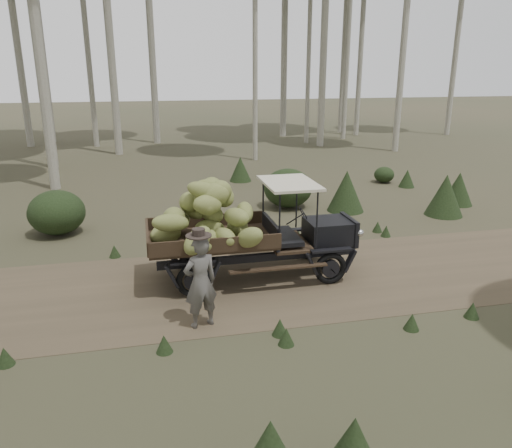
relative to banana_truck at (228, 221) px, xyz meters
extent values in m
plane|color=#473D2B|center=(0.42, -0.28, -1.31)|extent=(120.00, 120.00, 0.00)
cube|color=brown|center=(0.42, -0.28, -1.30)|extent=(70.00, 4.00, 0.01)
cube|color=black|center=(2.18, 0.05, -0.40)|extent=(0.91, 0.86, 0.50)
cube|color=black|center=(2.68, 0.05, -0.40)|extent=(0.09, 0.91, 0.56)
cube|color=black|center=(0.91, 0.05, -0.31)|extent=(0.08, 1.27, 0.50)
cube|color=#38281C|center=(-0.35, 0.04, -0.40)|extent=(2.54, 1.64, 0.07)
cube|color=#38281C|center=(-0.36, 0.86, -0.24)|extent=(2.53, 0.06, 0.29)
cube|color=#38281C|center=(-0.35, -0.77, -0.24)|extent=(2.53, 0.06, 0.29)
cube|color=#38281C|center=(-1.62, 0.04, -0.24)|extent=(0.06, 1.63, 0.29)
cube|color=beige|center=(1.30, 0.05, 0.70)|extent=(1.05, 1.54, 0.05)
cube|color=black|center=(0.59, 0.39, -0.74)|extent=(4.16, 0.10, 0.16)
cube|color=black|center=(0.60, -0.30, -0.74)|extent=(4.16, 0.10, 0.16)
torus|color=black|center=(2.00, 0.77, -0.96)|extent=(0.69, 0.13, 0.69)
torus|color=black|center=(2.00, -0.67, -0.96)|extent=(0.69, 0.13, 0.69)
torus|color=black|center=(-0.81, 0.77, -0.96)|extent=(0.69, 0.13, 0.69)
torus|color=black|center=(-0.80, -0.68, -0.96)|extent=(0.69, 0.13, 0.69)
sphere|color=beige|center=(2.75, 0.46, -0.35)|extent=(0.16, 0.16, 0.16)
sphere|color=beige|center=(2.75, -0.36, -0.35)|extent=(0.16, 0.16, 0.16)
ellipsoid|color=olive|center=(-1.26, -0.09, -0.17)|extent=(0.85, 0.80, 0.47)
ellipsoid|color=olive|center=(-0.66, 0.37, 0.18)|extent=(0.68, 0.78, 0.51)
ellipsoid|color=olive|center=(-0.39, -0.16, 0.40)|extent=(0.62, 0.76, 0.41)
ellipsoid|color=olive|center=(-0.30, -0.07, 0.58)|extent=(0.70, 0.53, 0.49)
ellipsoid|color=olive|center=(-0.38, -0.04, -0.13)|extent=(0.75, 0.50, 0.46)
ellipsoid|color=olive|center=(-1.17, -0.47, 0.17)|extent=(0.86, 0.57, 0.46)
ellipsoid|color=olive|center=(-0.06, 0.35, 0.45)|extent=(0.68, 0.85, 0.61)
ellipsoid|color=olive|center=(-0.32, 0.06, 0.68)|extent=(0.71, 0.36, 0.48)
ellipsoid|color=olive|center=(-1.21, 0.71, -0.20)|extent=(0.67, 0.76, 0.46)
ellipsoid|color=olive|center=(-0.33, 0.18, 0.15)|extent=(0.74, 0.76, 0.52)
ellipsoid|color=olive|center=(-0.73, 0.26, 0.36)|extent=(0.45, 0.73, 0.60)
ellipsoid|color=olive|center=(-0.47, -0.09, 0.66)|extent=(0.82, 0.47, 0.53)
ellipsoid|color=olive|center=(-1.05, 0.49, -0.13)|extent=(0.83, 0.52, 0.58)
ellipsoid|color=olive|center=(-1.08, 0.00, 0.12)|extent=(0.50, 0.78, 0.55)
ellipsoid|color=olive|center=(-0.03, 0.33, 0.41)|extent=(0.57, 0.82, 0.36)
ellipsoid|color=olive|center=(-0.13, 0.08, 0.61)|extent=(0.76, 0.84, 0.59)
ellipsoid|color=olive|center=(0.21, 0.07, -0.19)|extent=(0.50, 0.71, 0.55)
ellipsoid|color=olive|center=(0.11, -0.36, 0.17)|extent=(0.64, 0.75, 0.40)
ellipsoid|color=olive|center=(-0.44, -0.26, 0.43)|extent=(0.77, 0.62, 0.49)
ellipsoid|color=olive|center=(-0.31, 0.13, 0.66)|extent=(0.66, 0.80, 0.55)
ellipsoid|color=olive|center=(-0.15, -0.56, -0.16)|extent=(0.56, 0.70, 0.42)
ellipsoid|color=olive|center=(0.36, 0.07, 0.13)|extent=(0.47, 0.80, 0.49)
ellipsoid|color=olive|center=(-0.49, 0.17, 0.45)|extent=(0.57, 0.84, 0.59)
ellipsoid|color=olive|center=(-0.17, 0.14, 0.62)|extent=(0.38, 0.68, 0.49)
ellipsoid|color=olive|center=(-0.48, -0.57, -0.21)|extent=(0.58, 0.74, 0.49)
ellipsoid|color=olive|center=(-0.71, -0.82, -0.09)|extent=(0.86, 0.81, 0.68)
ellipsoid|color=olive|center=(0.28, -0.82, -0.11)|extent=(0.74, 0.82, 0.63)
imported|color=#55514D|center=(-0.79, -1.84, -0.49)|extent=(0.68, 0.55, 1.63)
cylinder|color=#2E2520|center=(-0.79, -1.84, 0.35)|extent=(0.54, 0.54, 0.02)
cylinder|color=#2E2520|center=(-0.79, -1.84, 0.40)|extent=(0.27, 0.27, 0.13)
cylinder|color=#B2AD9E|center=(18.08, 20.17, 6.87)|extent=(0.35, 0.35, 16.36)
cylinder|color=#B2AD9E|center=(12.12, 21.30, 6.69)|extent=(0.32, 0.32, 15.99)
cylinder|color=#B2AD9E|center=(7.81, 18.62, 6.38)|extent=(0.24, 0.24, 15.37)
cone|color=#233319|center=(7.16, 3.33, -0.68)|extent=(1.12, 1.12, 1.25)
cone|color=#233319|center=(7.92, 6.95, -0.98)|extent=(0.59, 0.59, 0.66)
cone|color=#233319|center=(2.05, 9.32, -0.83)|extent=(0.86, 0.86, 0.96)
ellipsoid|color=#233319|center=(-3.95, 3.97, -0.70)|extent=(1.48, 1.48, 1.18)
ellipsoid|color=#233319|center=(7.43, 7.83, -0.99)|extent=(0.76, 0.76, 0.61)
cone|color=#233319|center=(4.44, 4.43, -0.67)|extent=(1.14, 1.14, 1.27)
ellipsoid|color=#233319|center=(2.80, 5.23, -0.68)|extent=(1.53, 1.53, 1.22)
cone|color=#233319|center=(8.29, 4.33, -0.77)|extent=(0.96, 0.96, 1.06)
cone|color=#233319|center=(2.17, 2.10, -1.16)|extent=(0.27, 0.27, 0.30)
cone|color=#233319|center=(4.53, 1.87, -1.16)|extent=(0.27, 0.27, 0.30)
cone|color=#233319|center=(-2.41, 1.89, -1.16)|extent=(0.27, 0.27, 0.30)
cone|color=#233319|center=(-1.47, -2.55, -1.16)|extent=(0.27, 0.27, 0.30)
cone|color=#233319|center=(4.48, 2.26, -1.16)|extent=(0.27, 0.27, 0.30)
cone|color=#233319|center=(0.66, 2.68, -1.16)|extent=(0.27, 0.27, 0.30)
cone|color=#233319|center=(3.07, 2.37, -1.16)|extent=(0.27, 0.27, 0.30)
cone|color=#233319|center=(3.96, -2.61, -1.16)|extent=(0.27, 0.27, 0.30)
cone|color=#233319|center=(-3.82, -2.39, -1.16)|extent=(0.27, 0.27, 0.30)
cone|color=#233319|center=(0.45, -2.44, -1.16)|extent=(0.27, 0.27, 0.30)
cone|color=#233319|center=(0.46, -2.76, -1.16)|extent=(0.27, 0.27, 0.30)
cone|color=#233319|center=(2.69, -2.76, -1.16)|extent=(0.27, 0.27, 0.30)
cone|color=#233319|center=(1.75, 2.40, -1.16)|extent=(0.27, 0.27, 0.30)
camera|label=1|loc=(-1.57, -9.59, 2.98)|focal=35.00mm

